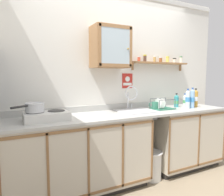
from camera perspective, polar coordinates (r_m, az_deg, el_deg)
The scene contains 21 objects.
floor at distance 2.83m, azimuth 8.20°, elevation -23.64°, with size 6.08×6.08×0.00m, color gray.
back_wall at distance 3.04m, azimuth 1.22°, elevation 4.33°, with size 3.68×0.07×2.60m.
lower_cabinet_run at distance 2.63m, azimuth -8.90°, elevation -15.20°, with size 1.69×0.64×0.89m.
lower_cabinet_run_right at distance 3.49m, azimuth 18.43°, elevation -10.12°, with size 1.12×0.64×0.89m.
countertop at distance 2.79m, azimuth 4.53°, elevation -4.22°, with size 3.04×0.66×0.03m, color #B2B2AD.
backsplash at distance 3.04m, azimuth 1.52°, elevation -2.30°, with size 3.04×0.02×0.08m, color #B2B2AD.
sink at distance 2.89m, azimuth 6.43°, elevation -3.49°, with size 0.50×0.46×0.44m.
hot_plate_stove at distance 2.39m, azimuth -17.36°, elevation -4.67°, with size 0.47×0.31×0.10m.
saucepan at distance 2.38m, azimuth -20.27°, elevation -2.34°, with size 0.34×0.27×0.10m.
bottle_soda_green_0 at distance 3.57m, azimuth 20.08°, elevation -0.38°, with size 0.06×0.06×0.24m.
bottle_detergent_teal_1 at distance 3.39m, azimuth 17.05°, elevation -0.77°, with size 0.07×0.07×0.21m.
bottle_opaque_white_2 at distance 3.43m, azimuth 19.20°, elevation -0.75°, with size 0.07×0.07×0.21m.
bottle_water_clear_3 at distance 3.29m, azimuth 19.83°, elevation -0.32°, with size 0.07×0.07×0.29m.
bottle_juice_amber_4 at distance 3.50m, azimuth 21.72°, elevation -0.09°, with size 0.07×0.07×0.29m.
bottle_water_blue_5 at distance 3.37m, azimuth 20.94°, elevation -0.17°, with size 0.07×0.07×0.31m.
dish_rack at distance 3.13m, azimuth 13.37°, elevation -2.35°, with size 0.32×0.22×0.16m.
mug at distance 3.08m, azimuth 11.48°, elevation -2.01°, with size 0.11×0.11×0.11m.
wall_cabinet at distance 2.82m, azimuth -0.42°, elevation 13.56°, with size 0.49×0.33×0.53m.
spice_shelf at distance 3.37m, azimuth 13.06°, elevation 9.45°, with size 1.00×0.14×0.23m.
warning_sign at distance 3.10m, azimuth 4.19°, elevation 4.64°, with size 0.17×0.01×0.21m.
trash_bin at distance 3.03m, azimuth 10.76°, elevation -17.33°, with size 0.28×0.28×0.39m.
Camera 1 is at (-1.43, -2.00, 1.39)m, focal length 33.73 mm.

